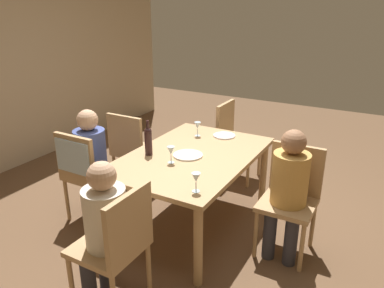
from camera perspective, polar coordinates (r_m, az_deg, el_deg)
name	(u,v)px	position (r m, az deg, el deg)	size (l,w,h in m)	color
ground_plane	(192,223)	(3.75, 0.00, -11.88)	(10.00, 10.00, 0.00)	brown
dining_table	(192,162)	(3.44, 0.00, -2.82)	(1.57, 1.05, 0.73)	tan
chair_far_left	(82,166)	(3.63, -16.37, -3.25)	(0.46, 0.44, 0.92)	tan
chair_left_end	(118,242)	(2.62, -11.28, -14.37)	(0.44, 0.44, 0.92)	tan
chair_near	(291,192)	(3.27, 14.86, -7.10)	(0.44, 0.44, 0.92)	tan
chair_right_end	(233,135)	(4.50, 6.33, 1.32)	(0.44, 0.44, 0.92)	tan
chair_far_right	(132,147)	(4.16, -9.09, -0.45)	(0.44, 0.44, 0.92)	tan
person_woman_host	(93,156)	(3.71, -14.83, -1.77)	(0.34, 0.29, 1.11)	#33333D
person_man_bearded	(103,224)	(2.63, -13.36, -11.73)	(0.29, 0.33, 1.09)	#33333D
person_man_guest	(289,186)	(3.12, 14.49, -6.17)	(0.34, 0.30, 1.11)	#33333D
wine_bottle_tall_green	(148,140)	(3.38, -6.67, 0.61)	(0.07, 0.07, 0.32)	black
wine_glass_near_left	(196,178)	(2.71, 0.62, -5.26)	(0.07, 0.07, 0.15)	silver
wine_glass_centre	(198,126)	(3.85, 0.85, 2.75)	(0.07, 0.07, 0.15)	silver
wine_glass_near_right	(171,151)	(3.20, -3.23, -1.10)	(0.07, 0.07, 0.15)	silver
dinner_plate_host	(188,155)	(3.38, -0.63, -1.70)	(0.27, 0.27, 0.01)	silver
dinner_plate_guest_left	(224,136)	(3.88, 4.94, 1.29)	(0.23, 0.23, 0.01)	white
handbag	(156,168)	(4.65, -5.49, -3.62)	(0.28, 0.12, 0.22)	brown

